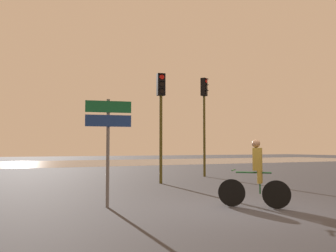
{
  "coord_description": "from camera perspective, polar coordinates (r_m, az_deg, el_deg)",
  "views": [
    {
      "loc": [
        -5.47,
        -6.84,
        1.41
      ],
      "look_at": [
        0.5,
        5.0,
        2.2
      ],
      "focal_mm": 40.0,
      "sensor_mm": 36.0,
      "label": 1
    }
  ],
  "objects": [
    {
      "name": "cyclist",
      "position": [
        9.23,
        13.28,
        -6.98
      ],
      "size": [
        1.22,
        1.26,
        1.62
      ],
      "rotation": [
        0.0,
        0.0,
        0.77
      ],
      "color": "black",
      "rests_on": "ground"
    },
    {
      "name": "ground_plane",
      "position": [
        8.87,
        12.04,
        -12.48
      ],
      "size": [
        120.0,
        120.0,
        0.0
      ],
      "primitive_type": "plane",
      "color": "#333338"
    },
    {
      "name": "traffic_light_far_right",
      "position": [
        18.93,
        5.54,
        2.67
      ],
      "size": [
        0.4,
        0.42,
        4.95
      ],
      "rotation": [
        0.0,
        0.0,
        3.69
      ],
      "color": "#4C4719",
      "rests_on": "ground"
    },
    {
      "name": "traffic_light_center",
      "position": [
        15.16,
        -1.08,
        2.96
      ],
      "size": [
        0.36,
        0.37,
        4.45
      ],
      "rotation": [
        0.0,
        0.0,
        2.96
      ],
      "color": "#4C4719",
      "rests_on": "ground"
    },
    {
      "name": "water_strip",
      "position": [
        36.45,
        -18.2,
        -5.46
      ],
      "size": [
        80.0,
        16.0,
        0.01
      ],
      "primitive_type": "cube",
      "color": "slate",
      "rests_on": "ground"
    },
    {
      "name": "direction_sign_post",
      "position": [
        9.12,
        -9.11,
        -0.95
      ],
      "size": [
        1.08,
        0.26,
        2.6
      ],
      "rotation": [
        0.0,
        0.0,
        2.93
      ],
      "color": "slate",
      "rests_on": "ground"
    }
  ]
}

